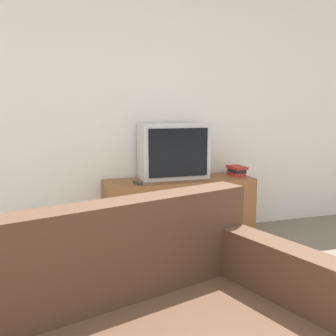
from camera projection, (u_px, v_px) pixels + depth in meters
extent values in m
cube|color=white|center=(111.00, 108.00, 3.80)|extent=(9.00, 0.06, 2.60)
cube|color=brown|center=(179.00, 209.00, 3.89)|extent=(1.47, 0.45, 0.61)
cube|color=silver|center=(173.00, 151.00, 3.86)|extent=(0.67, 0.29, 0.54)
cube|color=black|center=(179.00, 153.00, 3.71)|extent=(0.59, 0.01, 0.46)
cube|color=#4C3323|center=(33.00, 271.00, 1.54)|extent=(2.08, 0.75, 0.45)
cube|color=#4C3323|center=(277.00, 316.00, 1.83)|extent=(0.40, 0.94, 0.70)
cube|color=#B72D28|center=(236.00, 174.00, 4.04)|extent=(0.13, 0.20, 0.03)
cube|color=black|center=(237.00, 171.00, 4.03)|extent=(0.12, 0.20, 0.03)
cube|color=#B72D28|center=(237.00, 167.00, 4.04)|extent=(0.15, 0.22, 0.03)
cube|color=#2D2D2D|center=(138.00, 183.00, 3.59)|extent=(0.06, 0.15, 0.02)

